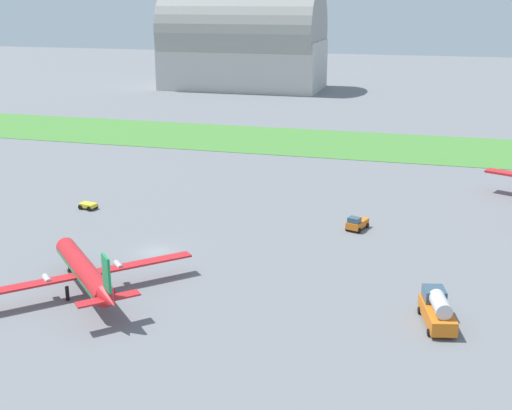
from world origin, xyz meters
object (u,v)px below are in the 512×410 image
baggage_cart_near_gate (88,205)px  pushback_tug_midfield (357,223)px  fuel_truck_by_runway (437,309)px  airplane_foreground_turboprop (85,271)px

baggage_cart_near_gate → pushback_tug_midfield: (39.47, 1.49, 0.34)m
baggage_cart_near_gate → fuel_truck_by_runway: size_ratio=0.39×
pushback_tug_midfield → fuel_truck_by_runway: 27.43m
pushback_tug_midfield → baggage_cart_near_gate: bearing=-69.3°
baggage_cart_near_gate → pushback_tug_midfield: 39.50m
baggage_cart_near_gate → fuel_truck_by_runway: fuel_truck_by_runway is taller
baggage_cart_near_gate → pushback_tug_midfield: size_ratio=0.68×
airplane_foreground_turboprop → baggage_cart_near_gate: bearing=-15.9°
baggage_cart_near_gate → fuel_truck_by_runway: 55.61m
fuel_truck_by_runway → pushback_tug_midfield: bearing=10.2°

